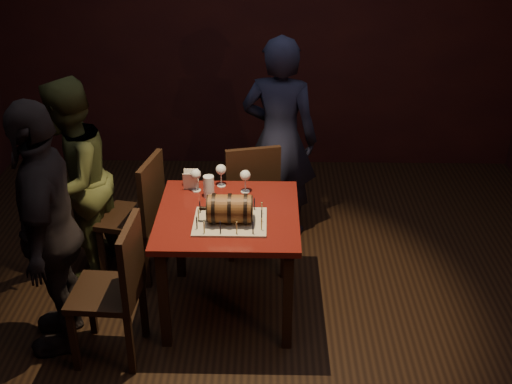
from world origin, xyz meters
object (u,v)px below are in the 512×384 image
barrel_cake (230,209)px  pint_of_ale (209,187)px  wine_glass_mid (221,171)px  person_back (280,139)px  wine_glass_left (196,175)px  chair_left_front (118,284)px  person_left_front (49,229)px  wine_glass_right (245,176)px  pub_table (228,228)px  chair_left_rear (140,211)px  person_left_rear (72,182)px  chair_back (250,193)px

barrel_cake → pint_of_ale: size_ratio=2.20×
wine_glass_mid → person_back: 0.78m
wine_glass_left → chair_left_front: 0.92m
chair_left_front → person_left_front: person_left_front is taller
wine_glass_right → pint_of_ale: 0.25m
pub_table → chair_left_rear: size_ratio=0.97×
pint_of_ale → person_back: 0.95m
barrel_cake → person_left_rear: 1.27m
chair_left_rear → person_left_front: 0.88m
barrel_cake → person_back: 1.20m
pub_table → chair_left_front: size_ratio=0.97×
chair_back → chair_left_front: bearing=-122.9°
person_back → person_left_front: person_back is taller
barrel_cake → chair_back: 0.89m
chair_back → person_left_front: (-1.16, -1.03, 0.29)m
wine_glass_left → person_back: bearing=52.4°
wine_glass_mid → person_left_front: size_ratio=0.10×
pint_of_ale → person_back: bearing=59.9°
wine_glass_right → chair_left_rear: 0.84m
chair_left_front → person_left_rear: person_left_rear is taller
pint_of_ale → person_left_front: 1.05m
pint_of_ale → barrel_cake: bearing=-64.8°
barrel_cake → chair_left_rear: barrel_cake is taller
barrel_cake → wine_glass_right: bearing=78.9°
wine_glass_mid → person_left_front: bearing=-144.1°
person_left_front → person_left_rear: bearing=177.5°
pub_table → chair_back: bearing=80.1°
wine_glass_mid → chair_left_rear: chair_left_rear is taller
barrel_cake → chair_back: (0.10, 0.82, -0.33)m
chair_back → person_back: size_ratio=0.57×
wine_glass_right → person_left_rear: person_left_rear is taller
wine_glass_right → pint_of_ale: wine_glass_right is taller
pub_table → chair_left_rear: bearing=147.6°
person_back → person_left_front: size_ratio=1.00×
pint_of_ale → chair_left_front: chair_left_front is taller
chair_back → person_left_rear: bearing=-167.7°
pint_of_ale → chair_left_rear: (-0.52, 0.20, -0.30)m
person_left_front → pint_of_ale: bearing=112.5°
barrel_cake → wine_glass_mid: size_ratio=2.05×
person_left_front → chair_back: bearing=123.0°
wine_glass_left → pint_of_ale: bearing=-41.4°
chair_left_rear → wine_glass_left: bearing=-15.3°
pub_table → wine_glass_left: size_ratio=5.59×
barrel_cake → wine_glass_left: size_ratio=2.05×
pint_of_ale → wine_glass_left: bearing=138.6°
wine_glass_mid → pint_of_ale: 0.18m
wine_glass_mid → person_back: person_back is taller
wine_glass_mid → pint_of_ale: size_ratio=1.07×
wine_glass_left → wine_glass_right: bearing=-1.7°
wine_glass_left → person_left_rear: bearing=171.5°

